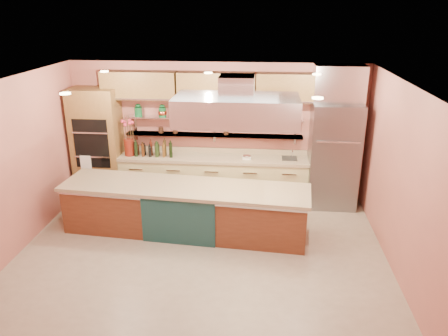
# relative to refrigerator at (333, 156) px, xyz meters

# --- Properties ---
(floor) EXTENTS (6.00, 5.00, 0.02)m
(floor) POSITION_rel_refrigerator_xyz_m (-2.35, -2.14, -1.06)
(floor) COLOR gray
(floor) RESTS_ON ground
(ceiling) EXTENTS (6.00, 5.00, 0.02)m
(ceiling) POSITION_rel_refrigerator_xyz_m (-2.35, -2.14, 1.75)
(ceiling) COLOR black
(ceiling) RESTS_ON wall_back
(wall_back) EXTENTS (6.00, 0.04, 2.80)m
(wall_back) POSITION_rel_refrigerator_xyz_m (-2.35, 0.36, 0.35)
(wall_back) COLOR #B16253
(wall_back) RESTS_ON floor
(wall_front) EXTENTS (6.00, 0.04, 2.80)m
(wall_front) POSITION_rel_refrigerator_xyz_m (-2.35, -4.64, 0.35)
(wall_front) COLOR #B16253
(wall_front) RESTS_ON floor
(wall_left) EXTENTS (0.04, 5.00, 2.80)m
(wall_left) POSITION_rel_refrigerator_xyz_m (-5.35, -2.14, 0.35)
(wall_left) COLOR #B16253
(wall_left) RESTS_ON floor
(wall_right) EXTENTS (0.04, 5.00, 2.80)m
(wall_right) POSITION_rel_refrigerator_xyz_m (0.65, -2.14, 0.35)
(wall_right) COLOR #B16253
(wall_right) RESTS_ON floor
(oven_stack) EXTENTS (0.95, 0.64, 2.30)m
(oven_stack) POSITION_rel_refrigerator_xyz_m (-4.80, 0.04, 0.10)
(oven_stack) COLOR brown
(oven_stack) RESTS_ON floor
(refrigerator) EXTENTS (0.95, 0.72, 2.10)m
(refrigerator) POSITION_rel_refrigerator_xyz_m (0.00, 0.00, 0.00)
(refrigerator) COLOR slate
(refrigerator) RESTS_ON floor
(back_counter) EXTENTS (3.84, 0.64, 0.93)m
(back_counter) POSITION_rel_refrigerator_xyz_m (-2.40, 0.06, -0.58)
(back_counter) COLOR tan
(back_counter) RESTS_ON floor
(wall_shelf_lower) EXTENTS (3.60, 0.26, 0.03)m
(wall_shelf_lower) POSITION_rel_refrigerator_xyz_m (-2.40, 0.23, 0.30)
(wall_shelf_lower) COLOR silver
(wall_shelf_lower) RESTS_ON wall_back
(wall_shelf_upper) EXTENTS (3.60, 0.26, 0.03)m
(wall_shelf_upper) POSITION_rel_refrigerator_xyz_m (-2.40, 0.23, 0.65)
(wall_shelf_upper) COLOR silver
(wall_shelf_upper) RESTS_ON wall_back
(upper_cabinets) EXTENTS (4.60, 0.36, 0.55)m
(upper_cabinets) POSITION_rel_refrigerator_xyz_m (-2.35, 0.18, 1.30)
(upper_cabinets) COLOR brown
(upper_cabinets) RESTS_ON wall_back
(range_hood) EXTENTS (2.00, 1.00, 0.45)m
(range_hood) POSITION_rel_refrigerator_xyz_m (-1.84, -1.40, 1.20)
(range_hood) COLOR silver
(range_hood) RESTS_ON ceiling
(ceiling_downlights) EXTENTS (4.00, 2.80, 0.02)m
(ceiling_downlights) POSITION_rel_refrigerator_xyz_m (-2.35, -1.94, 1.72)
(ceiling_downlights) COLOR #FFE5A5
(ceiling_downlights) RESTS_ON ceiling
(island) EXTENTS (4.31, 1.28, 0.89)m
(island) POSITION_rel_refrigerator_xyz_m (-2.74, -1.40, -0.61)
(island) COLOR brown
(island) RESTS_ON floor
(flower_vase) EXTENTS (0.25, 0.25, 0.35)m
(flower_vase) POSITION_rel_refrigerator_xyz_m (-4.13, 0.01, 0.05)
(flower_vase) COLOR #62180E
(flower_vase) RESTS_ON back_counter
(oil_bottle_cluster) EXTENTS (0.88, 0.48, 0.27)m
(oil_bottle_cluster) POSITION_rel_refrigerator_xyz_m (-3.61, 0.01, 0.02)
(oil_bottle_cluster) COLOR black
(oil_bottle_cluster) RESTS_ON back_counter
(kitchen_scale) EXTENTS (0.17, 0.13, 0.09)m
(kitchen_scale) POSITION_rel_refrigerator_xyz_m (-1.71, 0.01, -0.07)
(kitchen_scale) COLOR silver
(kitchen_scale) RESTS_ON back_counter
(bar_faucet) EXTENTS (0.03, 0.03, 0.19)m
(bar_faucet) POSITION_rel_refrigerator_xyz_m (-0.80, 0.11, -0.02)
(bar_faucet) COLOR white
(bar_faucet) RESTS_ON back_counter
(copper_kettle) EXTENTS (0.21, 0.21, 0.16)m
(copper_kettle) POSITION_rel_refrigerator_xyz_m (-3.16, 0.23, 0.74)
(copper_kettle) COLOR #B04128
(copper_kettle) RESTS_ON wall_shelf_upper
(green_canister) EXTENTS (0.17, 0.17, 0.18)m
(green_canister) POSITION_rel_refrigerator_xyz_m (-3.00, 0.23, 0.75)
(green_canister) COLOR #104C23
(green_canister) RESTS_ON wall_shelf_upper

